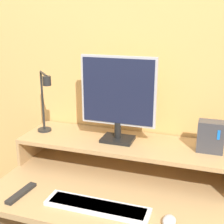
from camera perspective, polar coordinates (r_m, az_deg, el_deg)
name	(u,v)px	position (r m, az deg, el deg)	size (l,w,h in m)	color
wall_back	(134,78)	(1.82, 4.09, 6.14)	(6.00, 0.05, 2.50)	#E5AD60
desk	(112,224)	(1.75, 0.03, -19.80)	(1.15, 0.74, 0.78)	tan
monitor_shelf	(123,145)	(1.73, 2.12, -6.11)	(1.15, 0.34, 0.16)	tan
monitor	(118,96)	(1.65, 1.12, 2.93)	(0.41, 0.13, 0.47)	black
desk_lamp	(45,101)	(1.79, -12.17, 2.00)	(0.16, 0.17, 0.36)	black
router_dock	(211,137)	(1.64, 17.60, -4.29)	(0.13, 0.08, 0.16)	#3D3D42
keyboard	(96,206)	(1.45, -2.88, -16.85)	(0.48, 0.11, 0.02)	silver
mouse	(169,221)	(1.37, 10.42, -19.03)	(0.05, 0.08, 0.03)	silver
remote_control	(21,193)	(1.60, -16.26, -14.06)	(0.05, 0.19, 0.02)	black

